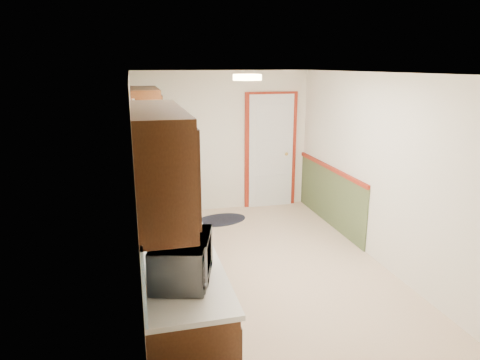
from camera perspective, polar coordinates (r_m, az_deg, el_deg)
room_shell at (r=5.03m, az=3.64°, el=0.26°), size 3.20×5.20×2.52m
kitchen_run at (r=4.65m, az=-10.06°, el=-6.24°), size 0.63×4.00×2.20m
back_wall_trim at (r=7.45m, az=5.74°, el=2.66°), size 1.12×2.30×2.08m
ceiling_fixture at (r=4.58m, az=0.98°, el=13.54°), size 0.30×0.30×0.06m
microwave at (r=3.21m, az=-7.72°, el=-9.83°), size 0.47×0.65×0.40m
refrigerator at (r=6.89m, az=-9.78°, el=1.17°), size 0.74×0.73×1.70m
rug at (r=7.10m, az=-2.60°, el=-5.33°), size 0.97×0.74×0.01m
cooktop at (r=5.60m, az=-10.48°, el=-1.07°), size 0.47×0.56×0.02m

